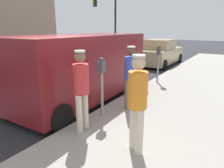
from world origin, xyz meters
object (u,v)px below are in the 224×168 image
object	(u,v)px
parked_van	(84,66)
traffic_light_corner	(107,14)
pedestrian_in_orange	(137,98)
parking_meter_far	(159,58)
parked_sedan_ahead	(160,53)
pedestrian_in_blue	(131,74)
pedestrian_in_red	(81,86)
parking_meter_near	(102,77)

from	to	relation	value
parked_van	traffic_light_corner	distance (m)	12.73
parked_van	traffic_light_corner	xyz separation A→B (m)	(-6.24, 10.84, 2.36)
parked_van	pedestrian_in_orange	bearing A→B (deg)	-34.95
traffic_light_corner	parking_meter_far	bearing A→B (deg)	-45.51
parked_sedan_ahead	traffic_light_corner	bearing A→B (deg)	154.46
parking_meter_far	parked_sedan_ahead	distance (m)	5.28
pedestrian_in_blue	parked_sedan_ahead	size ratio (longest dim) A/B	0.40
parking_meter_far	pedestrian_in_red	distance (m)	4.89
pedestrian_in_blue	parking_meter_far	bearing A→B (deg)	96.58
pedestrian_in_orange	parked_van	bearing A→B (deg)	145.05
parking_meter_near	traffic_light_corner	world-z (taller)	traffic_light_corner
parking_meter_near	pedestrian_in_blue	distance (m)	0.92
parking_meter_near	parked_sedan_ahead	distance (m)	9.20
parking_meter_far	pedestrian_in_blue	distance (m)	3.22
parking_meter_near	parked_van	distance (m)	1.85
parking_meter_far	traffic_light_corner	bearing A→B (deg)	134.49
pedestrian_in_red	pedestrian_in_blue	bearing A→B (deg)	79.80
parking_meter_near	pedestrian_in_orange	bearing A→B (deg)	-33.86
pedestrian_in_blue	parked_sedan_ahead	world-z (taller)	pedestrian_in_blue
parking_meter_near	pedestrian_in_blue	size ratio (longest dim) A/B	0.87
pedestrian_in_blue	parked_sedan_ahead	bearing A→B (deg)	104.08
pedestrian_in_red	parking_meter_far	bearing A→B (deg)	90.76
parking_meter_far	pedestrian_in_orange	size ratio (longest dim) A/B	0.85
parked_sedan_ahead	traffic_light_corner	size ratio (longest dim) A/B	0.85
parked_sedan_ahead	parking_meter_near	bearing A→B (deg)	-79.43
pedestrian_in_blue	parked_van	world-z (taller)	parked_van
pedestrian_in_blue	pedestrian_in_red	distance (m)	1.72
traffic_light_corner	pedestrian_in_red	bearing A→B (deg)	-58.57
pedestrian_in_blue	pedestrian_in_orange	distance (m)	2.08
parked_sedan_ahead	traffic_light_corner	distance (m)	7.26
pedestrian_in_blue	pedestrian_in_red	bearing A→B (deg)	-100.20
parking_meter_near	parked_sedan_ahead	xyz separation A→B (m)	(-1.69, 9.03, -0.43)
pedestrian_in_blue	traffic_light_corner	world-z (taller)	traffic_light_corner
pedestrian_in_blue	pedestrian_in_orange	size ratio (longest dim) A/B	0.98
parking_meter_far	parking_meter_near	bearing A→B (deg)	-90.00
pedestrian_in_orange	parked_van	distance (m)	3.57
parked_van	parked_sedan_ahead	world-z (taller)	parked_van
parking_meter_far	pedestrian_in_red	size ratio (longest dim) A/B	0.86
pedestrian_in_orange	traffic_light_corner	xyz separation A→B (m)	(-9.17, 12.88, 2.33)
traffic_light_corner	parking_meter_near	bearing A→B (deg)	-57.01
pedestrian_in_orange	traffic_light_corner	distance (m)	15.99
pedestrian_in_orange	pedestrian_in_blue	bearing A→B (deg)	120.46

